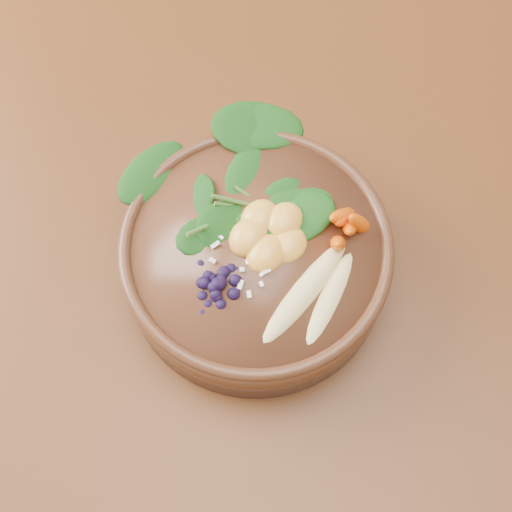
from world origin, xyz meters
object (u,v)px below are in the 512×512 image
mandarin_cluster (269,229)px  blueberry_pile (216,278)px  stoneware_bowl (256,260)px  carrot_cluster (347,211)px  dining_table (311,285)px  kale_heap (265,173)px  banana_halves (319,289)px

mandarin_cluster → blueberry_pile: blueberry_pile is taller
stoneware_bowl → carrot_cluster: carrot_cluster is taller
dining_table → stoneware_bowl: stoneware_bowl is taller
mandarin_cluster → carrot_cluster: bearing=40.9°
carrot_cluster → blueberry_pile: bearing=-109.5°
mandarin_cluster → blueberry_pile: bearing=-98.5°
kale_heap → blueberry_pile: kale_heap is taller
carrot_cluster → blueberry_pile: carrot_cluster is taller
kale_heap → mandarin_cluster: kale_heap is taller
dining_table → stoneware_bowl: 0.14m
dining_table → kale_heap: kale_heap is taller
stoneware_bowl → kale_heap: 0.08m
kale_heap → carrot_cluster: 0.09m
banana_halves → dining_table: bearing=127.9°
banana_halves → blueberry_pile: size_ratio=1.19×
dining_table → mandarin_cluster: size_ratio=19.82×
banana_halves → kale_heap: bearing=156.5°
dining_table → mandarin_cluster: mandarin_cluster is taller
stoneware_bowl → kale_heap: bearing=117.6°
banana_halves → mandarin_cluster: size_ratio=1.74×
kale_heap → banana_halves: 0.12m
stoneware_bowl → dining_table: bearing=56.8°
mandarin_cluster → banana_halves: bearing=-19.0°
dining_table → blueberry_pile: 0.21m
dining_table → carrot_cluster: (0.02, 0.00, 0.20)m
mandarin_cluster → dining_table: bearing=51.6°
dining_table → banana_halves: banana_halves is taller
stoneware_bowl → kale_heap: (-0.03, 0.06, 0.05)m
kale_heap → carrot_cluster: carrot_cluster is taller
banana_halves → stoneware_bowl: bearing=-177.3°
kale_heap → blueberry_pile: bearing=-77.4°
mandarin_cluster → blueberry_pile: (-0.01, -0.07, 0.00)m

